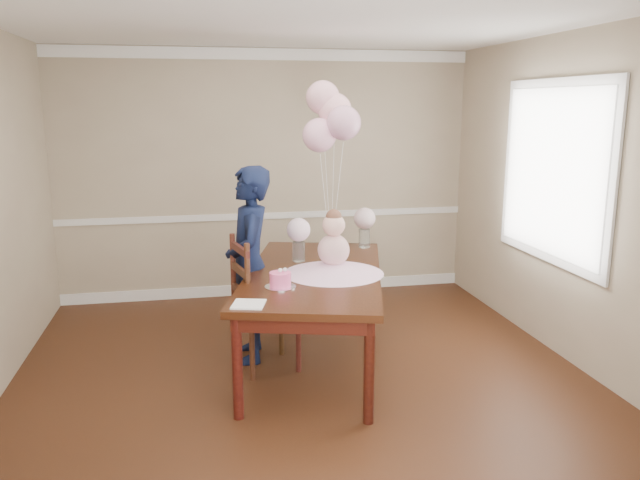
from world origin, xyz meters
The scene contains 49 objects.
floor centered at (0.00, 0.00, 0.00)m, with size 4.50×5.00×0.00m, color black.
ceiling centered at (0.00, 0.00, 2.70)m, with size 4.50×5.00×0.02m, color white.
wall_back centered at (0.00, 2.50, 1.35)m, with size 4.50×0.02×2.70m, color tan.
wall_front centered at (0.00, -2.50, 1.35)m, with size 4.50×0.02×2.70m, color tan.
wall_right centered at (2.25, 0.00, 1.35)m, with size 0.02×5.00×2.70m, color tan.
chair_rail_trim centered at (0.00, 2.49, 0.90)m, with size 4.50×0.02×0.07m, color white.
crown_molding centered at (0.00, 2.49, 2.63)m, with size 4.50×0.02×0.12m, color white.
baseboard_trim centered at (0.00, 2.49, 0.06)m, with size 4.50×0.02×0.12m, color white.
window_frame centered at (2.23, 0.50, 1.55)m, with size 0.02×1.66×1.56m, color silver.
window_blinds centered at (2.21, 0.50, 1.55)m, with size 0.01×1.50×1.40m, color silver.
dining_table_top centered at (0.14, 0.47, 0.77)m, with size 1.06×2.12×0.05m, color black.
table_apron centered at (0.14, 0.47, 0.69)m, with size 0.95×2.01×0.11m, color black.
table_leg_fl centered at (-0.54, -0.35, 0.37)m, with size 0.07×0.07×0.74m, color black.
table_leg_fr centered at (0.32, -0.58, 0.37)m, with size 0.07×0.07×0.74m, color black.
table_leg_bl centered at (-0.03, 1.53, 0.37)m, with size 0.07×0.07×0.74m, color black.
table_leg_br centered at (0.83, 1.30, 0.37)m, with size 0.07×0.07×0.74m, color black.
baby_skirt centered at (0.28, 0.38, 0.85)m, with size 0.80×0.80×0.11m, color #F5B4DE.
baby_torso centered at (0.28, 0.38, 0.98)m, with size 0.25×0.25×0.25m, color pink.
baby_head centered at (0.28, 0.38, 1.19)m, with size 0.18×0.18×0.18m, color beige.
baby_hair centered at (0.28, 0.38, 1.25)m, with size 0.13×0.13×0.13m, color brown.
cake_platter centered at (-0.19, 0.07, 0.80)m, with size 0.23×0.23×0.01m, color silver.
birthday_cake centered at (-0.19, 0.07, 0.86)m, with size 0.16×0.16×0.11m, color #FF5097.
cake_flower_a centered at (-0.19, 0.07, 0.92)m, with size 0.03×0.03×0.03m, color white.
cake_flower_b centered at (-0.15, 0.08, 0.92)m, with size 0.03×0.03×0.03m, color silver.
rose_vase_near centered at (0.07, 0.82, 0.88)m, with size 0.11×0.11×0.17m, color silver.
roses_near centered at (0.07, 0.82, 1.07)m, with size 0.20×0.20×0.20m, color silver.
rose_vase_far centered at (0.77, 1.24, 0.88)m, with size 0.11×0.11×0.17m, color white.
roses_far centered at (0.77, 1.24, 1.07)m, with size 0.20×0.20×0.20m, color beige.
napkin centered at (-0.45, -0.30, 0.80)m, with size 0.21×0.21×0.01m, color white.
balloon_weight centered at (0.40, 1.01, 0.80)m, with size 0.04×0.04×0.02m, color #B4B4B8.
balloon_a centered at (0.30, 1.03, 1.85)m, with size 0.30×0.30×0.30m, color #FFB4D3.
balloon_b centered at (0.49, 0.93, 1.96)m, with size 0.30×0.30×0.30m, color #DD9CBE.
balloon_c centered at (0.45, 1.10, 2.06)m, with size 0.30×0.30×0.30m, color #F9B1BE.
balloon_d centered at (0.35, 1.15, 2.17)m, with size 0.30×0.30×0.30m, color #F1ABBB.
balloon_ribbon_a centered at (0.35, 1.02, 1.25)m, with size 0.00×0.00×0.89m, color white.
balloon_ribbon_b centered at (0.44, 0.97, 1.30)m, with size 0.00×0.00×1.00m, color white.
balloon_ribbon_c centered at (0.42, 1.06, 1.35)m, with size 0.00×0.00×1.10m, color white.
balloon_ribbon_d centered at (0.38, 1.08, 1.41)m, with size 0.00×0.00×1.21m, color white.
dining_chair_seat centered at (-0.25, 0.47, 0.49)m, with size 0.47×0.47×0.05m, color #3C1710.
chair_leg_fl centered at (-0.39, 0.24, 0.23)m, with size 0.04×0.04×0.46m, color #33180D.
chair_leg_fr centered at (-0.01, 0.33, 0.23)m, with size 0.04×0.04×0.46m, color #38130F.
chair_leg_bl centered at (-0.48, 0.62, 0.23)m, with size 0.04×0.04×0.46m, color #3D2210.
chair_leg_br centered at (-0.10, 0.71, 0.23)m, with size 0.04×0.04×0.46m, color #351E0E.
chair_back_post_l centered at (-0.41, 0.24, 0.80)m, with size 0.04×0.04×0.60m, color #3A1D0F.
chair_back_post_r centered at (-0.50, 0.62, 0.80)m, with size 0.04×0.04×0.60m, color #3E1911.
chair_slat_low centered at (-0.46, 0.43, 0.67)m, with size 0.03×0.43×0.05m, color #32170D.
chair_slat_mid centered at (-0.46, 0.43, 0.84)m, with size 0.03×0.43×0.05m, color #3C1E10.
chair_slat_top centered at (-0.46, 0.43, 1.01)m, with size 0.03×0.43×0.05m, color #35130E.
woman centered at (-0.36, 0.70, 0.82)m, with size 0.59×0.40×1.63m, color black.
Camera 1 is at (-0.76, -4.32, 2.12)m, focal length 35.00 mm.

